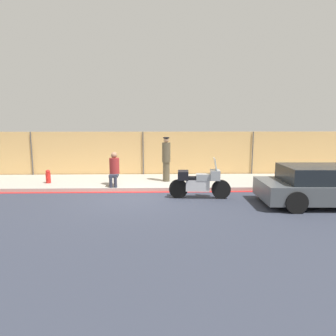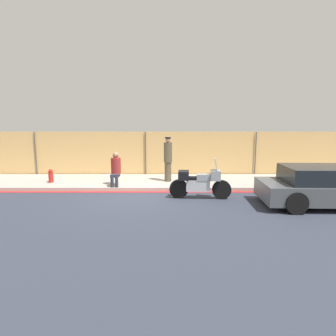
% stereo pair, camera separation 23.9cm
% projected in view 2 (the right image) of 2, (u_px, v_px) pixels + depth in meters
% --- Properties ---
extents(ground_plane, '(120.00, 120.00, 0.00)m').
position_uv_depth(ground_plane, '(137.00, 197.00, 10.62)').
color(ground_plane, '#333847').
extents(sidewalk, '(38.96, 2.99, 0.14)m').
position_uv_depth(sidewalk, '(142.00, 182.00, 12.94)').
color(sidewalk, '#ADA89E').
rests_on(sidewalk, ground_plane).
extents(curb_paint_stripe, '(38.96, 0.18, 0.01)m').
position_uv_depth(curb_paint_stripe, '(139.00, 192.00, 11.38)').
color(curb_paint_stripe, red).
rests_on(curb_paint_stripe, ground_plane).
extents(storefront_fence, '(37.01, 0.17, 2.17)m').
position_uv_depth(storefront_fence, '(145.00, 154.00, 14.35)').
color(storefront_fence, '#E5B26B').
rests_on(storefront_fence, ground_plane).
extents(motorcycle, '(2.15, 0.60, 1.43)m').
position_uv_depth(motorcycle, '(199.00, 182.00, 10.37)').
color(motorcycle, black).
rests_on(motorcycle, ground_plane).
extents(officer_standing, '(0.35, 0.35, 1.87)m').
position_uv_depth(officer_standing, '(167.00, 159.00, 12.57)').
color(officer_standing, brown).
rests_on(officer_standing, sidewalk).
extents(person_seated_on_curb, '(0.39, 0.69, 1.33)m').
position_uv_depth(person_seated_on_curb, '(115.00, 167.00, 11.80)').
color(person_seated_on_curb, '#2D3342').
rests_on(person_seated_on_curb, sidewalk).
extents(parked_car_far_background, '(4.11, 2.09, 1.27)m').
position_uv_depth(parked_car_far_background, '(323.00, 187.00, 9.48)').
color(parked_car_far_background, '#4C5156').
rests_on(parked_car_far_background, ground_plane).
extents(fire_hydrant, '(0.20, 0.24, 0.56)m').
position_uv_depth(fire_hydrant, '(50.00, 176.00, 12.41)').
color(fire_hydrant, red).
rests_on(fire_hydrant, sidewalk).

